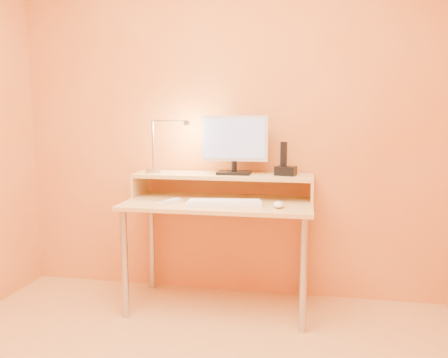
% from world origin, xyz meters
% --- Properties ---
extents(wall_back, '(3.00, 0.04, 2.50)m').
position_xyz_m(wall_back, '(0.00, 1.50, 1.25)').
color(wall_back, '#DB8B45').
rests_on(wall_back, floor).
extents(desk_leg_fl, '(0.04, 0.04, 0.69)m').
position_xyz_m(desk_leg_fl, '(-0.55, 0.93, 0.35)').
color(desk_leg_fl, '#A9A8B1').
rests_on(desk_leg_fl, floor).
extents(desk_leg_fr, '(0.04, 0.04, 0.69)m').
position_xyz_m(desk_leg_fr, '(0.55, 0.93, 0.35)').
color(desk_leg_fr, '#A9A8B1').
rests_on(desk_leg_fr, floor).
extents(desk_leg_bl, '(0.04, 0.04, 0.69)m').
position_xyz_m(desk_leg_bl, '(-0.55, 1.43, 0.35)').
color(desk_leg_bl, '#A9A8B1').
rests_on(desk_leg_bl, floor).
extents(desk_leg_br, '(0.04, 0.04, 0.69)m').
position_xyz_m(desk_leg_br, '(0.55, 1.43, 0.35)').
color(desk_leg_br, '#A9A8B1').
rests_on(desk_leg_br, floor).
extents(desk_lower, '(1.20, 0.60, 0.02)m').
position_xyz_m(desk_lower, '(0.00, 1.18, 0.71)').
color(desk_lower, tan).
rests_on(desk_lower, floor).
extents(shelf_riser_left, '(0.02, 0.30, 0.14)m').
position_xyz_m(shelf_riser_left, '(-0.59, 1.33, 0.79)').
color(shelf_riser_left, tan).
rests_on(shelf_riser_left, desk_lower).
extents(shelf_riser_right, '(0.02, 0.30, 0.14)m').
position_xyz_m(shelf_riser_right, '(0.59, 1.33, 0.79)').
color(shelf_riser_right, tan).
rests_on(shelf_riser_right, desk_lower).
extents(desk_shelf, '(1.20, 0.30, 0.02)m').
position_xyz_m(desk_shelf, '(0.00, 1.33, 0.87)').
color(desk_shelf, tan).
rests_on(desk_shelf, desk_lower).
extents(monitor_foot, '(0.22, 0.16, 0.02)m').
position_xyz_m(monitor_foot, '(0.08, 1.33, 0.89)').
color(monitor_foot, black).
rests_on(monitor_foot, desk_shelf).
extents(monitor_neck, '(0.04, 0.04, 0.07)m').
position_xyz_m(monitor_neck, '(0.08, 1.33, 0.93)').
color(monitor_neck, black).
rests_on(monitor_neck, monitor_foot).
extents(monitor_panel, '(0.45, 0.05, 0.30)m').
position_xyz_m(monitor_panel, '(0.08, 1.34, 1.12)').
color(monitor_panel, silver).
rests_on(monitor_panel, monitor_neck).
extents(monitor_back, '(0.40, 0.02, 0.26)m').
position_xyz_m(monitor_back, '(0.08, 1.36, 1.12)').
color(monitor_back, black).
rests_on(monitor_back, monitor_panel).
extents(monitor_screen, '(0.40, 0.02, 0.26)m').
position_xyz_m(monitor_screen, '(0.08, 1.32, 1.12)').
color(monitor_screen, '#8EA1D8').
rests_on(monitor_screen, monitor_panel).
extents(lamp_base, '(0.10, 0.10, 0.02)m').
position_xyz_m(lamp_base, '(-0.48, 1.30, 0.89)').
color(lamp_base, '#A9A8B1').
rests_on(lamp_base, desk_shelf).
extents(lamp_post, '(0.01, 0.01, 0.33)m').
position_xyz_m(lamp_post, '(-0.48, 1.30, 1.07)').
color(lamp_post, '#A9A8B1').
rests_on(lamp_post, lamp_base).
extents(lamp_arm, '(0.24, 0.01, 0.01)m').
position_xyz_m(lamp_arm, '(-0.36, 1.30, 1.24)').
color(lamp_arm, '#A9A8B1').
rests_on(lamp_arm, lamp_post).
extents(lamp_head, '(0.04, 0.04, 0.03)m').
position_xyz_m(lamp_head, '(-0.24, 1.30, 1.22)').
color(lamp_head, '#A9A8B1').
rests_on(lamp_head, lamp_arm).
extents(lamp_bulb, '(0.03, 0.03, 0.00)m').
position_xyz_m(lamp_bulb, '(-0.24, 1.30, 1.20)').
color(lamp_bulb, '#FFEAC6').
rests_on(lamp_bulb, lamp_head).
extents(phone_dock, '(0.15, 0.13, 0.06)m').
position_xyz_m(phone_dock, '(0.42, 1.33, 0.91)').
color(phone_dock, black).
rests_on(phone_dock, desk_shelf).
extents(phone_handset, '(0.04, 0.03, 0.16)m').
position_xyz_m(phone_handset, '(0.40, 1.33, 1.02)').
color(phone_handset, black).
rests_on(phone_handset, phone_dock).
extents(phone_led, '(0.01, 0.00, 0.04)m').
position_xyz_m(phone_led, '(0.46, 1.28, 0.91)').
color(phone_led, '#1111F9').
rests_on(phone_led, phone_dock).
extents(keyboard, '(0.48, 0.21, 0.02)m').
position_xyz_m(keyboard, '(0.06, 1.06, 0.73)').
color(keyboard, white).
rests_on(keyboard, desk_lower).
extents(mouse, '(0.08, 0.12, 0.04)m').
position_xyz_m(mouse, '(0.39, 1.05, 0.74)').
color(mouse, white).
rests_on(mouse, desk_lower).
extents(remote_control, '(0.11, 0.20, 0.02)m').
position_xyz_m(remote_control, '(-0.28, 1.05, 0.73)').
color(remote_control, white).
rests_on(remote_control, desk_lower).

